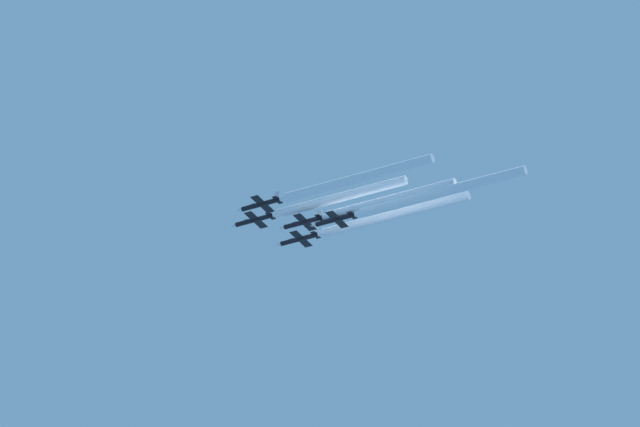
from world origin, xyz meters
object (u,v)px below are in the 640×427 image
(jet_lead, at_px, (253,220))
(jet_high_trail, at_px, (334,220))
(jet_right_wingman, at_px, (298,239))
(jet_slot, at_px, (302,223))
(jet_left_wingman, at_px, (259,205))

(jet_lead, height_order, jet_high_trail, jet_lead)
(jet_right_wingman, height_order, jet_high_trail, jet_right_wingman)
(jet_slot, xyz_separation_m, jet_high_trail, (-0.17, -8.36, -1.59))
(jet_lead, distance_m, jet_high_trail, 21.70)
(jet_slot, height_order, jet_high_trail, jet_slot)
(jet_right_wingman, height_order, jet_slot, jet_right_wingman)
(jet_lead, xyz_separation_m, jet_high_trail, (0.44, -21.04, -5.29))
(jet_left_wingman, relative_size, jet_high_trail, 1.00)
(jet_left_wingman, xyz_separation_m, jet_high_trail, (9.11, -14.47, -3.22))
(jet_left_wingman, xyz_separation_m, jet_slot, (9.28, -6.11, -1.63))
(jet_high_trail, bearing_deg, jet_left_wingman, 122.19)
(jet_lead, xyz_separation_m, jet_slot, (0.61, -12.67, -3.70))
(jet_lead, distance_m, jet_left_wingman, 11.07)
(jet_high_trail, bearing_deg, jet_lead, 91.19)
(jet_lead, bearing_deg, jet_slot, -87.25)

